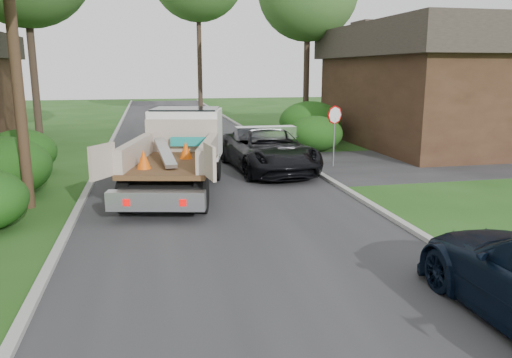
{
  "coord_description": "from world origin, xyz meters",
  "views": [
    {
      "loc": [
        -2.04,
        -9.84,
        3.86
      ],
      "look_at": [
        0.5,
        2.02,
        1.2
      ],
      "focal_mm": 35.0,
      "sensor_mm": 36.0,
      "label": 1
    }
  ],
  "objects_px": {
    "black_pickup": "(268,150)",
    "utility_pole": "(12,19)",
    "flatbed_truck": "(181,146)",
    "house_right": "(442,84)",
    "stop_sign": "(334,123)"
  },
  "relations": [
    {
      "from": "utility_pole",
      "to": "flatbed_truck",
      "type": "xyz_separation_m",
      "value": [
        4.44,
        1.79,
        -3.79
      ]
    },
    {
      "from": "utility_pole",
      "to": "flatbed_truck",
      "type": "relative_size",
      "value": 1.4
    },
    {
      "from": "house_right",
      "to": "black_pickup",
      "type": "relative_size",
      "value": 2.18
    },
    {
      "from": "stop_sign",
      "to": "flatbed_truck",
      "type": "height_order",
      "value": "flatbed_truck"
    },
    {
      "from": "house_right",
      "to": "flatbed_truck",
      "type": "xyz_separation_m",
      "value": [
        -14.04,
        -7.23,
        -1.78
      ]
    },
    {
      "from": "stop_sign",
      "to": "utility_pole",
      "type": "distance_m",
      "value": 11.91
    },
    {
      "from": "house_right",
      "to": "black_pickup",
      "type": "bearing_deg",
      "value": -153.69
    },
    {
      "from": "stop_sign",
      "to": "black_pickup",
      "type": "distance_m",
      "value": 2.97
    },
    {
      "from": "stop_sign",
      "to": "utility_pole",
      "type": "bearing_deg",
      "value": -159.38
    },
    {
      "from": "stop_sign",
      "to": "utility_pole",
      "type": "relative_size",
      "value": 0.25
    },
    {
      "from": "utility_pole",
      "to": "black_pickup",
      "type": "xyz_separation_m",
      "value": [
        7.88,
        3.78,
        -4.35
      ]
    },
    {
      "from": "utility_pole",
      "to": "flatbed_truck",
      "type": "height_order",
      "value": "utility_pole"
    },
    {
      "from": "utility_pole",
      "to": "flatbed_truck",
      "type": "distance_m",
      "value": 6.1
    },
    {
      "from": "stop_sign",
      "to": "house_right",
      "type": "xyz_separation_m",
      "value": [
        7.8,
        5.0,
        1.38
      ]
    },
    {
      "from": "black_pickup",
      "to": "utility_pole",
      "type": "bearing_deg",
      "value": -158.99
    }
  ]
}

